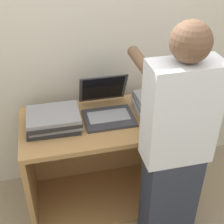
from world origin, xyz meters
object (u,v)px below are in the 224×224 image
at_px(laptop_open, 107,108).
at_px(person, 174,152).
at_px(laptop_stack_right, 161,104).
at_px(laptop_stack_left, 54,120).

relative_size(laptop_open, person, 0.25).
xyz_separation_m(laptop_open, laptop_stack_right, (0.39, -0.06, 0.01)).
relative_size(laptop_open, laptop_stack_right, 1.06).
bearing_deg(person, laptop_stack_left, 145.90).
bearing_deg(laptop_stack_left, person, -34.10).
height_order(laptop_stack_right, person, person).
distance_m(laptop_stack_left, person, 0.83).
bearing_deg(person, laptop_stack_right, 79.84).
bearing_deg(laptop_stack_right, laptop_open, 170.62).
height_order(laptop_open, person, person).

